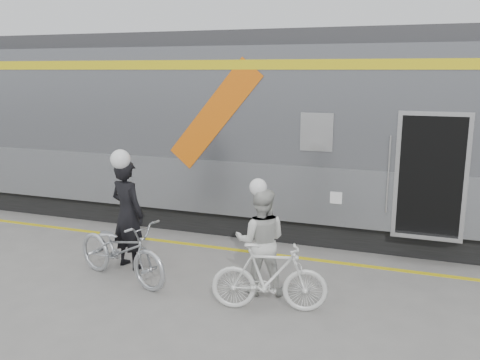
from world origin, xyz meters
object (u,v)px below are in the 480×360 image
at_px(man, 128,214).
at_px(bicycle_right, 269,277).
at_px(bicycle_left, 121,250).
at_px(woman, 261,241).

relative_size(man, bicycle_right, 1.15).
bearing_deg(bicycle_left, man, 37.39).
bearing_deg(bicycle_right, bicycle_left, 71.76).
bearing_deg(bicycle_left, woman, -64.01).
relative_size(bicycle_left, woman, 1.21).
bearing_deg(man, bicycle_left, 127.39).
relative_size(woman, bicycle_right, 0.99).
xyz_separation_m(bicycle_left, bicycle_right, (2.55, -0.21, -0.03)).
relative_size(bicycle_left, bicycle_right, 1.20).
distance_m(bicycle_left, woman, 2.29).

